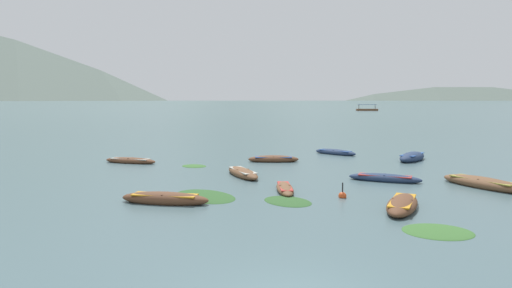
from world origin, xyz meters
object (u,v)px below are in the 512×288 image
Objects in this scene: rowboat_7 at (483,183)px; rowboat_2 at (273,159)px; rowboat_8 at (285,189)px; rowboat_3 at (402,205)px; rowboat_9 at (130,161)px; ferry_0 at (367,110)px; rowboat_6 at (243,173)px; rowboat_0 at (165,199)px; rowboat_5 at (335,152)px; rowboat_1 at (385,178)px; mooring_buoy at (342,196)px; rowboat_4 at (412,157)px.

rowboat_2 is at bearing 132.66° from rowboat_7.
rowboat_3 is at bearing -43.13° from rowboat_8.
ferry_0 is at bearing 63.94° from rowboat_9.
rowboat_6 is 4.78m from rowboat_8.
rowboat_2 is 13.77m from rowboat_7.
rowboat_0 is 1.05× the size of rowboat_3.
rowboat_6 is at bearing -38.96° from rowboat_9.
rowboat_0 reaches higher than rowboat_8.
rowboat_2 is 6.64m from rowboat_5.
ferry_0 reaches higher than rowboat_8.
rowboat_7 is at bearing -25.83° from rowboat_1.
rowboat_5 is 4.26× the size of mooring_buoy.
rowboat_1 is 4.84× the size of mooring_buoy.
rowboat_2 is 10.16m from rowboat_4.
rowboat_3 is 151.63m from ferry_0.
rowboat_9 is (-15.58, -3.29, -0.01)m from rowboat_5.
mooring_buoy reaches higher than rowboat_2.
rowboat_2 reaches higher than rowboat_8.
rowboat_1 is at bearing 154.17° from rowboat_7.
rowboat_3 is at bearing -76.59° from rowboat_2.
rowboat_2 is 6.22m from rowboat_6.
rowboat_6 is at bearing 162.64° from rowboat_1.
rowboat_3 is 7.15m from rowboat_7.
rowboat_3 is at bearing -97.08° from rowboat_5.
rowboat_9 is at bearing 177.93° from rowboat_2.
rowboat_0 is 7.42m from rowboat_6.
rowboat_8 is at bearing 136.87° from rowboat_3.
ferry_0 reaches higher than rowboat_7.
rowboat_3 is at bearing -11.54° from rowboat_0.
rowboat_4 is at bearing 41.74° from rowboat_8.
rowboat_7 is at bearing 6.97° from rowboat_0.
ferry_0 is (55.56, 134.91, 0.27)m from rowboat_6.
rowboat_3 is 19.65m from rowboat_9.
rowboat_0 is at bearing -112.79° from ferry_0.
ferry_0 is at bearing 69.31° from rowboat_5.
rowboat_4 is 4.80× the size of mooring_buoy.
rowboat_9 is 0.48× the size of ferry_0.
rowboat_4 is 20.20m from rowboat_9.
rowboat_8 is at bearing 179.90° from rowboat_7.
rowboat_4 is at bearing 35.40° from rowboat_0.
rowboat_1 is at bearing -58.07° from rowboat_2.
mooring_buoy is (7.91, 0.29, -0.10)m from rowboat_0.
rowboat_8 is at bearing -114.87° from rowboat_5.
rowboat_3 is 1.18× the size of rowboat_8.
rowboat_1 is 0.47× the size of ferry_0.
rowboat_0 is 153.25m from ferry_0.
rowboat_9 is (-9.20, 10.48, 0.02)m from rowboat_8.
rowboat_1 is 0.94× the size of rowboat_6.
rowboat_6 is 0.87× the size of rowboat_7.
rowboat_8 is 0.39× the size of ferry_0.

